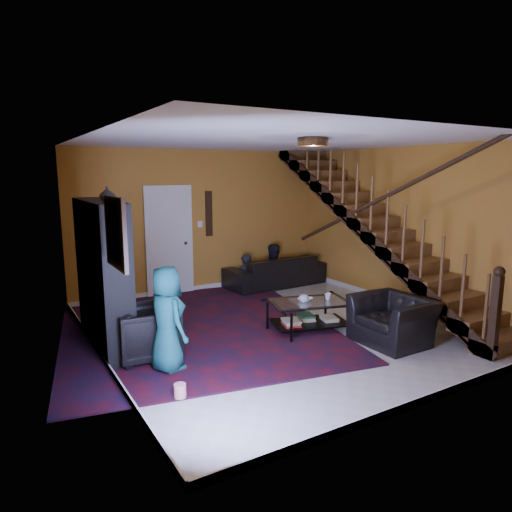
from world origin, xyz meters
The scene contains 21 objects.
floor centered at (0.00, 0.00, 0.00)m, with size 5.50×5.50×0.00m, color beige.
room centered at (-1.33, 1.33, 0.05)m, with size 5.50×5.50×5.50m.
staircase centered at (2.12, 0.00, 1.40)m, with size 0.95×5.02×3.18m.
bookshelf centered at (-2.40, 0.60, 0.96)m, with size 0.35×1.80×2.00m.
door centered at (-0.70, 2.73, 1.02)m, with size 0.82×0.05×2.05m, color silver.
framed_picture centered at (-2.57, -0.90, 1.75)m, with size 0.04×0.74×0.74m, color #9B301C.
wall_hanging centered at (0.15, 2.73, 1.55)m, with size 0.14×0.03×0.90m, color black.
ceiling_fixture centered at (0.00, -0.80, 2.74)m, with size 0.40×0.40×0.10m, color #3F2814.
rug centered at (-1.05, 0.67, 0.01)m, with size 3.88×4.44×0.02m, color #400B14.
sofa centered at (1.47, 2.30, 0.31)m, with size 2.15×0.84×0.63m, color black.
armchair_left centered at (-2.05, -0.12, 0.35)m, with size 0.74×0.76×0.70m, color black.
armchair_right centered at (1.07, -1.32, 0.32)m, with size 1.00×0.87×0.65m, color black.
person_adult_a centered at (0.77, 2.35, 0.14)m, with size 0.43×0.28×1.18m, color black.
person_adult_b centered at (1.42, 2.35, 0.22)m, with size 0.65×0.51×1.34m, color black.
person_child centered at (-1.95, -0.59, 0.64)m, with size 0.63×0.41×1.28m, color #1A5E63.
coffee_table centered at (0.39, -0.31, 0.26)m, with size 1.33×0.99×0.45m.
cup_a centered at (0.28, -0.30, 0.50)m, with size 0.13×0.13×0.10m, color #999999.
cup_b centered at (0.68, -0.37, 0.50)m, with size 0.10×0.10×0.09m, color #999999.
bowl centered at (0.33, -0.27, 0.48)m, with size 0.21×0.21×0.05m, color #999999.
vase centered at (-2.41, 0.10, 2.10)m, with size 0.18×0.18×0.19m, color #999999.
popcorn_bucket centered at (-2.10, -1.35, 0.09)m, with size 0.13×0.13×0.15m, color red.
Camera 1 is at (-3.69, -5.59, 2.35)m, focal length 32.00 mm.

